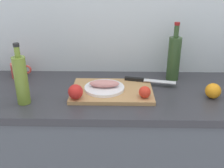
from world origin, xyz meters
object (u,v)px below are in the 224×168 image
Objects in this scene: wine_bottle at (174,58)px; orange_0 at (213,91)px; white_plate at (104,88)px; fish_fillet at (104,84)px; coffee_mug_1 at (19,70)px; chef_knife at (143,80)px; cutting_board at (112,91)px; olive_oil_bottle at (21,79)px.

wine_bottle is 4.30× the size of orange_0.
fish_fillet is at bearing 14.04° from white_plate.
white_plate is at bearing -22.15° from coffee_mug_1.
white_plate is 0.25m from chef_knife.
coffee_mug_1 reaches higher than white_plate.
wine_bottle is at bearing 26.84° from fish_fillet.
fish_fillet reaches higher than chef_knife.
white_plate is at bearing -165.96° from fish_fillet.
chef_knife is (0.22, 0.11, 0.00)m from white_plate.
fish_fillet is at bearing -176.90° from cutting_board.
fish_fillet is 0.58m from coffee_mug_1.
wine_bottle is (0.40, 0.20, 0.08)m from fish_fillet.
chef_knife is 0.95× the size of olive_oil_bottle.
olive_oil_bottle is 3.83× the size of orange_0.
orange_0 is (1.10, -0.27, -0.00)m from coffee_mug_1.
white_plate is 0.70× the size of olive_oil_bottle.
chef_knife reaches higher than white_plate.
olive_oil_bottle reaches higher than coffee_mug_1.
wine_bottle reaches higher than coffee_mug_1.
olive_oil_bottle reaches higher than fish_fillet.
wine_bottle is at bearing 22.51° from olive_oil_bottle.
orange_0 is (0.52, -0.05, 0.03)m from cutting_board.
wine_bottle is 0.31m from orange_0.
wine_bottle is 0.94m from coffee_mug_1.
wine_bottle reaches higher than white_plate.
cutting_board is 2.02× the size of white_plate.
cutting_board is 0.52m from orange_0.
white_plate reaches higher than cutting_board.
coffee_mug_1 is (-0.58, 0.22, 0.03)m from cutting_board.
orange_0 is at bearing -5.19° from white_plate.
olive_oil_bottle is at bearing -163.50° from cutting_board.
olive_oil_bottle reaches higher than orange_0.
coffee_mug_1 is at bearing 159.48° from cutting_board.
coffee_mug_1 is at bearing -175.74° from chef_knife.
fish_fillet is at bearing -153.16° from wine_bottle.
fish_fillet is 0.53× the size of olive_oil_bottle.
white_plate is 0.74× the size of chef_knife.
chef_knife is 2.32× the size of coffee_mug_1.
coffee_mug_1 reaches higher than orange_0.
olive_oil_bottle is (-0.43, -0.13, 0.12)m from cutting_board.
coffee_mug_1 is at bearing 157.85° from fish_fillet.
orange_0 reaches higher than cutting_board.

